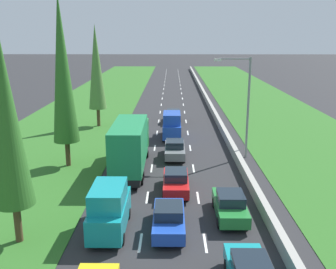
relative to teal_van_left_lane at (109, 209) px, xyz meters
name	(u,v)px	position (x,y,z in m)	size (l,w,h in m)	color
ground_plane	(172,102)	(3.58, 43.73, -1.40)	(300.00, 300.00, 0.00)	#28282B
grass_verge_left	(96,101)	(-9.07, 43.73, -1.38)	(14.00, 140.00, 0.04)	#2D6623
grass_verge_right	(259,102)	(17.93, 43.73, -1.38)	(14.00, 140.00, 0.04)	#2D6623
median_barrier	(207,99)	(9.28, 43.73, -0.97)	(0.44, 120.00, 0.85)	#9E9B93
lane_markings	(172,101)	(3.58, 43.73, -1.39)	(3.64, 116.00, 0.01)	white
teal_van_left_lane	(109,209)	(0.00, 0.00, 0.00)	(1.96, 4.90, 2.82)	teal
blue_sedan_centre_lane	(169,218)	(3.35, 0.00, -0.59)	(1.82, 4.50, 1.64)	#1E47B7
red_sedan_centre_lane	(176,181)	(3.80, 5.74, -0.59)	(1.82, 4.50, 1.64)	red
grey_sedan_centre_lane	(175,149)	(3.78, 13.67, -0.59)	(1.82, 4.50, 1.64)	slate
blue_van_centre_lane	(172,125)	(3.51, 20.46, 0.00)	(1.96, 4.90, 2.82)	#1E47B7
green_box_truck_left_lane	(130,145)	(0.15, 10.16, 0.78)	(2.46, 9.40, 4.18)	black
green_sedan_right_lane	(230,205)	(7.07, 1.80, -0.59)	(1.82, 4.50, 1.64)	#237A33
black_sedan_centre_lane	(173,116)	(3.69, 28.22, -0.59)	(1.82, 4.50, 1.64)	black
poplar_tree_nearest	(7,122)	(-4.75, -1.18, 5.25)	(2.08, 2.08, 11.19)	#4C3823
poplar_tree_second	(62,70)	(-5.30, 11.31, 6.74)	(2.15, 2.15, 14.17)	#4C3823
poplar_tree_third	(96,67)	(-5.39, 25.98, 5.67)	(2.10, 2.10, 12.05)	#4C3823
street_light_mast	(245,101)	(9.90, 13.82, 3.83)	(3.20, 0.28, 9.00)	gray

